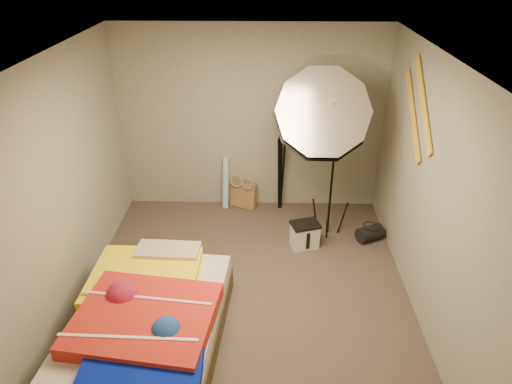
{
  "coord_description": "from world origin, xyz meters",
  "views": [
    {
      "loc": [
        0.2,
        -3.73,
        3.35
      ],
      "look_at": [
        0.1,
        0.6,
        0.95
      ],
      "focal_mm": 32.0,
      "sensor_mm": 36.0,
      "label": 1
    }
  ],
  "objects_px": {
    "bed": "(148,324)",
    "wrapping_roll": "(226,183)",
    "camera_case": "(305,236)",
    "duffel_bag": "(370,233)",
    "camera_tripod": "(281,165)",
    "tote_bag": "(244,195)",
    "photo_umbrella": "(322,115)"
  },
  "relations": [
    {
      "from": "bed",
      "to": "wrapping_roll",
      "type": "bearing_deg",
      "value": 79.04
    },
    {
      "from": "camera_case",
      "to": "duffel_bag",
      "type": "bearing_deg",
      "value": -6.52
    },
    {
      "from": "wrapping_roll",
      "to": "camera_case",
      "type": "bearing_deg",
      "value": -42.71
    },
    {
      "from": "duffel_bag",
      "to": "camera_tripod",
      "type": "height_order",
      "value": "camera_tripod"
    },
    {
      "from": "tote_bag",
      "to": "photo_umbrella",
      "type": "height_order",
      "value": "photo_umbrella"
    },
    {
      "from": "tote_bag",
      "to": "camera_case",
      "type": "xyz_separation_m",
      "value": [
        0.8,
        -0.97,
        -0.03
      ]
    },
    {
      "from": "duffel_bag",
      "to": "camera_tripod",
      "type": "relative_size",
      "value": 0.27
    },
    {
      "from": "photo_umbrella",
      "to": "camera_tripod",
      "type": "relative_size",
      "value": 1.95
    },
    {
      "from": "tote_bag",
      "to": "photo_umbrella",
      "type": "bearing_deg",
      "value": -17.2
    },
    {
      "from": "camera_case",
      "to": "duffel_bag",
      "type": "height_order",
      "value": "camera_case"
    },
    {
      "from": "tote_bag",
      "to": "camera_tripod",
      "type": "xyz_separation_m",
      "value": [
        0.51,
        -0.03,
        0.49
      ]
    },
    {
      "from": "camera_case",
      "to": "photo_umbrella",
      "type": "distance_m",
      "value": 1.51
    },
    {
      "from": "camera_tripod",
      "to": "camera_case",
      "type": "bearing_deg",
      "value": -73.07
    },
    {
      "from": "tote_bag",
      "to": "bed",
      "type": "xyz_separation_m",
      "value": [
        -0.75,
        -2.6,
        0.09
      ]
    },
    {
      "from": "camera_case",
      "to": "bed",
      "type": "distance_m",
      "value": 2.25
    },
    {
      "from": "wrapping_roll",
      "to": "camera_tripod",
      "type": "distance_m",
      "value": 0.82
    },
    {
      "from": "camera_tripod",
      "to": "bed",
      "type": "bearing_deg",
      "value": -116.26
    },
    {
      "from": "camera_case",
      "to": "camera_tripod",
      "type": "relative_size",
      "value": 0.26
    },
    {
      "from": "tote_bag",
      "to": "camera_case",
      "type": "distance_m",
      "value": 1.25
    },
    {
      "from": "photo_umbrella",
      "to": "camera_tripod",
      "type": "xyz_separation_m",
      "value": [
        -0.42,
        0.75,
        -0.97
      ]
    },
    {
      "from": "tote_bag",
      "to": "wrapping_roll",
      "type": "xyz_separation_m",
      "value": [
        -0.25,
        0.0,
        0.18
      ]
    },
    {
      "from": "tote_bag",
      "to": "camera_tripod",
      "type": "distance_m",
      "value": 0.71
    },
    {
      "from": "camera_case",
      "to": "camera_tripod",
      "type": "distance_m",
      "value": 1.11
    },
    {
      "from": "wrapping_roll",
      "to": "bed",
      "type": "bearing_deg",
      "value": -100.96
    },
    {
      "from": "tote_bag",
      "to": "wrapping_roll",
      "type": "distance_m",
      "value": 0.31
    },
    {
      "from": "camera_tripod",
      "to": "photo_umbrella",
      "type": "bearing_deg",
      "value": -60.94
    },
    {
      "from": "wrapping_roll",
      "to": "bed",
      "type": "height_order",
      "value": "wrapping_roll"
    },
    {
      "from": "tote_bag",
      "to": "camera_case",
      "type": "height_order",
      "value": "tote_bag"
    },
    {
      "from": "duffel_bag",
      "to": "photo_umbrella",
      "type": "bearing_deg",
      "value": 151.23
    },
    {
      "from": "tote_bag",
      "to": "photo_umbrella",
      "type": "distance_m",
      "value": 1.9
    },
    {
      "from": "camera_case",
      "to": "bed",
      "type": "bearing_deg",
      "value": -151.07
    },
    {
      "from": "duffel_bag",
      "to": "bed",
      "type": "relative_size",
      "value": 0.15
    }
  ]
}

